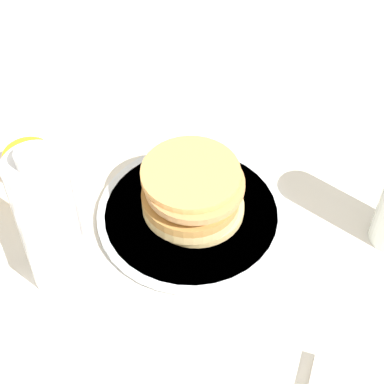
% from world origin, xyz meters
% --- Properties ---
extents(ground_plane, '(4.00, 4.00, 0.00)m').
position_xyz_m(ground_plane, '(0.00, 0.00, 0.00)').
color(ground_plane, silver).
extents(plate, '(0.28, 0.28, 0.01)m').
position_xyz_m(plate, '(-0.00, -0.01, 0.01)').
color(plate, silver).
rests_on(plate, ground_plane).
extents(pancake_stack, '(0.16, 0.15, 0.08)m').
position_xyz_m(pancake_stack, '(-0.00, -0.01, 0.05)').
color(pancake_stack, '#D3B673').
rests_on(pancake_stack, plate).
extents(juice_glass, '(0.08, 0.08, 0.06)m').
position_xyz_m(juice_glass, '(0.01, -0.27, 0.03)').
color(juice_glass, orange).
rests_on(juice_glass, ground_plane).
extents(water_bottle_near, '(0.08, 0.08, 0.24)m').
position_xyz_m(water_bottle_near, '(0.16, -0.15, 0.12)').
color(water_bottle_near, white).
rests_on(water_bottle_near, ground_plane).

